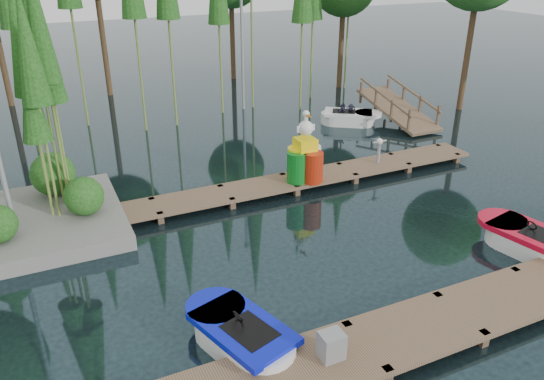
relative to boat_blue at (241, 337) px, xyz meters
name	(u,v)px	position (x,y,z in m)	size (l,w,h in m)	color
ground_plane	(262,241)	(1.89, 3.32, -0.24)	(90.00, 90.00, 0.00)	#1C2E34
near_dock	(366,347)	(1.89, -1.18, -0.01)	(18.00, 1.50, 0.50)	brown
far_dock	(259,188)	(2.89, 5.82, -0.01)	(15.00, 1.20, 0.50)	brown
lamp_rear	(241,9)	(5.89, 14.32, 4.02)	(0.30, 0.30, 7.25)	gray
ramp	(398,108)	(10.89, 9.82, 0.34)	(1.50, 3.94, 1.49)	brown
boat_blue	(241,337)	(0.00, 0.00, 0.00)	(1.83, 2.74, 0.85)	white
boat_red	(532,242)	(7.52, 0.16, 0.01)	(1.69, 2.80, 0.88)	white
boat_white_far	(349,118)	(8.98, 10.47, 0.02)	(2.67, 2.30, 1.17)	white
utility_cabinet	(331,345)	(1.17, -1.18, 0.31)	(0.41, 0.35, 0.50)	gray
yellow_barrel	(298,163)	(4.19, 5.82, 0.54)	(0.65, 0.65, 0.98)	yellow
drum_cluster	(307,160)	(4.38, 5.66, 0.68)	(1.22, 1.12, 2.11)	#0B6B1B
seagull_post	(379,146)	(7.09, 5.81, 0.61)	(0.52, 0.28, 0.83)	gray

